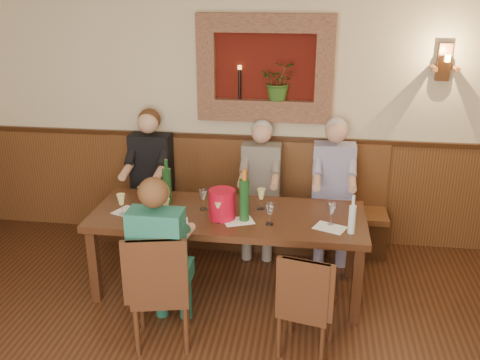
% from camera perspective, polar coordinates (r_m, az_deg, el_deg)
% --- Properties ---
extents(room_shell, '(6.04, 6.04, 2.82)m').
position_cam_1_polar(room_shell, '(2.61, -8.03, 2.96)').
color(room_shell, beige).
rests_on(room_shell, ground).
extents(wall_niche, '(1.36, 0.30, 1.06)m').
position_cam_1_polar(wall_niche, '(5.43, 3.08, 11.28)').
color(wall_niche, '#4F110B').
rests_on(wall_niche, ground).
extents(wall_sconce, '(0.25, 0.20, 0.35)m').
position_cam_1_polar(wall_sconce, '(5.50, 20.94, 11.57)').
color(wall_sconce, '#532F17').
rests_on(wall_sconce, ground).
extents(dining_table, '(2.40, 0.90, 0.75)m').
position_cam_1_polar(dining_table, '(4.74, -1.29, -4.40)').
color(dining_table, '#3B2211').
rests_on(dining_table, ground).
extents(bench, '(3.00, 0.45, 1.11)m').
position_cam_1_polar(bench, '(5.73, 0.26, -3.64)').
color(bench, '#381E0F').
rests_on(bench, ground).
extents(chair_near_left, '(0.51, 0.51, 0.97)m').
position_cam_1_polar(chair_near_left, '(4.29, -8.29, -13.58)').
color(chair_near_left, '#3B2211').
rests_on(chair_near_left, ground).
extents(chair_near_right, '(0.45, 0.45, 0.86)m').
position_cam_1_polar(chair_near_right, '(4.19, 7.00, -14.91)').
color(chair_near_right, '#3B2211').
rests_on(chair_near_right, ground).
extents(person_bench_left, '(0.43, 0.53, 1.45)m').
position_cam_1_polar(person_bench_left, '(5.73, -9.54, -0.99)').
color(person_bench_left, black).
rests_on(person_bench_left, ground).
extents(person_bench_mid, '(0.40, 0.49, 1.37)m').
position_cam_1_polar(person_bench_mid, '(5.52, 2.16, -1.96)').
color(person_bench_mid, '#615B58').
rests_on(person_bench_mid, ground).
extents(person_bench_right, '(0.42, 0.51, 1.42)m').
position_cam_1_polar(person_bench_right, '(5.49, 9.79, -2.13)').
color(person_bench_right, navy).
rests_on(person_bench_right, ground).
extents(person_chair_front, '(0.40, 0.49, 1.38)m').
position_cam_1_polar(person_chair_front, '(4.19, -8.29, -9.79)').
color(person_chair_front, '#195059').
rests_on(person_chair_front, ground).
extents(spittoon_bucket, '(0.24, 0.24, 0.26)m').
position_cam_1_polar(spittoon_bucket, '(4.57, -1.91, -2.59)').
color(spittoon_bucket, red).
rests_on(spittoon_bucket, dining_table).
extents(wine_bottle_green_a, '(0.11, 0.11, 0.46)m').
position_cam_1_polar(wine_bottle_green_a, '(4.50, 0.46, -2.06)').
color(wine_bottle_green_a, '#19471E').
rests_on(wine_bottle_green_a, dining_table).
extents(wine_bottle_green_b, '(0.09, 0.09, 0.42)m').
position_cam_1_polar(wine_bottle_green_b, '(4.90, -7.79, -0.56)').
color(wine_bottle_green_b, '#19471E').
rests_on(wine_bottle_green_b, dining_table).
extents(water_bottle, '(0.06, 0.06, 0.33)m').
position_cam_1_polar(water_bottle, '(4.39, 11.87, -4.03)').
color(water_bottle, silver).
rests_on(water_bottle, dining_table).
extents(tasting_sheet_a, '(0.36, 0.31, 0.00)m').
position_cam_1_polar(tasting_sheet_a, '(4.82, -11.50, -3.41)').
color(tasting_sheet_a, white).
rests_on(tasting_sheet_a, dining_table).
extents(tasting_sheet_b, '(0.30, 0.26, 0.00)m').
position_cam_1_polar(tasting_sheet_b, '(4.55, -0.15, -4.41)').
color(tasting_sheet_b, white).
rests_on(tasting_sheet_b, dining_table).
extents(tasting_sheet_c, '(0.30, 0.26, 0.00)m').
position_cam_1_polar(tasting_sheet_c, '(4.50, 9.57, -5.04)').
color(tasting_sheet_c, white).
rests_on(tasting_sheet_c, dining_table).
extents(tasting_sheet_d, '(0.32, 0.26, 0.00)m').
position_cam_1_polar(tasting_sheet_d, '(4.56, -7.25, -4.56)').
color(tasting_sheet_d, white).
rests_on(tasting_sheet_d, dining_table).
extents(wine_glass_0, '(0.08, 0.08, 0.19)m').
position_cam_1_polar(wine_glass_0, '(4.51, -2.27, -3.40)').
color(wine_glass_0, '#E7E18A').
rests_on(wine_glass_0, dining_table).
extents(wine_glass_1, '(0.08, 0.08, 0.19)m').
position_cam_1_polar(wine_glass_1, '(4.76, -3.95, -2.07)').
color(wine_glass_1, white).
rests_on(wine_glass_1, dining_table).
extents(wine_glass_2, '(0.08, 0.08, 0.19)m').
position_cam_1_polar(wine_glass_2, '(4.76, -12.53, -2.56)').
color(wine_glass_2, '#E7E18A').
rests_on(wine_glass_2, dining_table).
extents(wine_glass_3, '(0.08, 0.08, 0.19)m').
position_cam_1_polar(wine_glass_3, '(4.59, -7.92, -3.11)').
color(wine_glass_3, '#E7E18A').
rests_on(wine_glass_3, dining_table).
extents(wine_glass_4, '(0.08, 0.08, 0.19)m').
position_cam_1_polar(wine_glass_4, '(4.77, 2.27, -2.03)').
color(wine_glass_4, '#E7E18A').
rests_on(wine_glass_4, dining_table).
extents(wine_glass_5, '(0.08, 0.08, 0.19)m').
position_cam_1_polar(wine_glass_5, '(4.52, 9.71, -3.63)').
color(wine_glass_5, white).
rests_on(wine_glass_5, dining_table).
extents(wine_glass_6, '(0.08, 0.08, 0.19)m').
position_cam_1_polar(wine_glass_6, '(4.47, 3.20, -3.64)').
color(wine_glass_6, white).
rests_on(wine_glass_6, dining_table).
extents(wine_glass_7, '(0.08, 0.08, 0.19)m').
position_cam_1_polar(wine_glass_7, '(4.89, -10.45, -1.76)').
color(wine_glass_7, white).
rests_on(wine_glass_7, dining_table).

